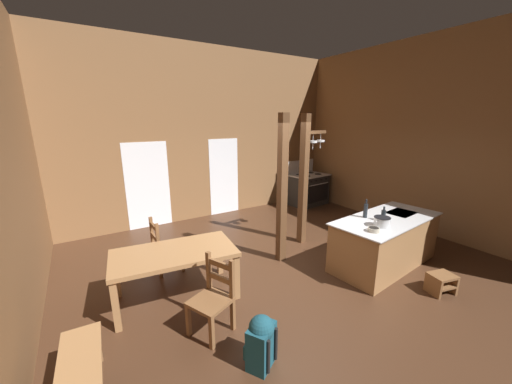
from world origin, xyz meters
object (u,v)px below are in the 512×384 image
object	(u,v)px
stove_range	(308,189)
bottle_tall_on_counter	(366,210)
ladderback_chair_near_window	(213,298)
backpack	(261,340)
stockpot_on_counter	(382,222)
step_stool	(441,282)
ladderback_chair_by_post	(164,246)
kitchen_island	(385,241)
mixing_bowl_on_counter	(374,230)
dining_table	(175,257)
bottle_short_on_counter	(383,215)

from	to	relation	value
stove_range	bottle_tall_on_counter	distance (m)	3.79
ladderback_chair_near_window	backpack	world-z (taller)	ladderback_chair_near_window
stove_range	backpack	xyz separation A→B (m)	(-4.47, -4.24, -0.17)
stockpot_on_counter	step_stool	bearing A→B (deg)	-63.38
stockpot_on_counter	stove_range	bearing A→B (deg)	63.73
ladderback_chair_near_window	ladderback_chair_by_post	world-z (taller)	same
ladderback_chair_near_window	stockpot_on_counter	xyz separation A→B (m)	(2.82, -0.28, 0.51)
kitchen_island	ladderback_chair_near_window	world-z (taller)	ladderback_chair_near_window
stockpot_on_counter	mixing_bowl_on_counter	world-z (taller)	stockpot_on_counter
mixing_bowl_on_counter	dining_table	bearing A→B (deg)	155.08
kitchen_island	bottle_tall_on_counter	xyz separation A→B (m)	(-0.32, 0.23, 0.57)
step_stool	stockpot_on_counter	world-z (taller)	stockpot_on_counter
kitchen_island	step_stool	xyz separation A→B (m)	(-0.05, -1.01, -0.26)
ladderback_chair_by_post	bottle_tall_on_counter	distance (m)	3.54
bottle_short_on_counter	stockpot_on_counter	bearing A→B (deg)	-149.28
step_stool	ladderback_chair_by_post	xyz separation A→B (m)	(-3.36, 2.87, 0.27)
mixing_bowl_on_counter	kitchen_island	bearing A→B (deg)	19.20
kitchen_island	mixing_bowl_on_counter	world-z (taller)	mixing_bowl_on_counter
ladderback_chair_by_post	bottle_tall_on_counter	world-z (taller)	bottle_tall_on_counter
kitchen_island	ladderback_chair_by_post	xyz separation A→B (m)	(-3.40, 1.86, 0.01)
ladderback_chair_near_window	bottle_tall_on_counter	bearing A→B (deg)	2.71
step_stool	bottle_short_on_counter	size ratio (longest dim) A/B	1.67
kitchen_island	dining_table	size ratio (longest dim) A/B	1.25
kitchen_island	backpack	bearing A→B (deg)	-167.75
kitchen_island	mixing_bowl_on_counter	distance (m)	0.93
ladderback_chair_by_post	ladderback_chair_near_window	bearing A→B (deg)	-86.01
mixing_bowl_on_counter	bottle_tall_on_counter	bearing A→B (deg)	48.34
step_stool	ladderback_chair_near_window	xyz separation A→B (m)	(-3.23, 1.10, 0.27)
kitchen_island	backpack	xyz separation A→B (m)	(-3.07, -0.67, -0.13)
step_stool	ladderback_chair_near_window	bearing A→B (deg)	161.20
kitchen_island	ladderback_chair_by_post	bearing A→B (deg)	151.32
bottle_tall_on_counter	bottle_short_on_counter	distance (m)	0.30
ladderback_chair_near_window	stockpot_on_counter	world-z (taller)	stockpot_on_counter
step_stool	ladderback_chair_by_post	distance (m)	4.43
bottle_tall_on_counter	step_stool	bearing A→B (deg)	-77.64
backpack	mixing_bowl_on_counter	world-z (taller)	mixing_bowl_on_counter
stove_range	stockpot_on_counter	size ratio (longest dim) A/B	4.08
stockpot_on_counter	bottle_tall_on_counter	size ratio (longest dim) A/B	0.98
dining_table	stove_range	bearing A→B (deg)	27.85
backpack	bottle_tall_on_counter	bearing A→B (deg)	18.00
kitchen_island	ladderback_chair_near_window	xyz separation A→B (m)	(-3.28, 0.09, 0.01)
dining_table	backpack	bearing A→B (deg)	-76.68
backpack	kitchen_island	bearing A→B (deg)	12.25
bottle_short_on_counter	ladderback_chair_near_window	bearing A→B (deg)	177.56
ladderback_chair_near_window	ladderback_chair_by_post	bearing A→B (deg)	93.99
step_stool	ladderback_chair_by_post	size ratio (longest dim) A/B	0.44
stove_range	mixing_bowl_on_counter	size ratio (longest dim) A/B	7.40
stockpot_on_counter	kitchen_island	bearing A→B (deg)	23.06
ladderback_chair_by_post	kitchen_island	bearing A→B (deg)	-28.68
stove_range	stockpot_on_counter	bearing A→B (deg)	-116.27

